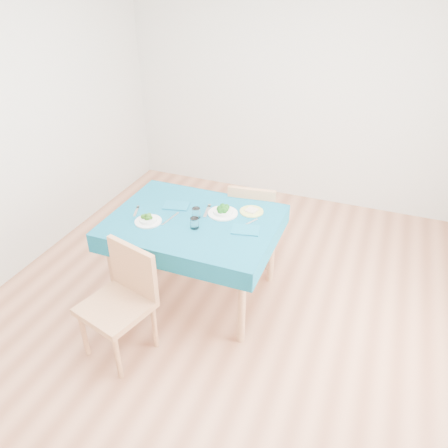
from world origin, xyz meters
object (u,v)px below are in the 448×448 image
(bowl_near, at_px, (148,219))
(table, at_px, (195,257))
(chair_far, at_px, (255,211))
(side_plate, at_px, (252,211))
(chair_near, at_px, (113,294))
(bowl_far, at_px, (223,210))

(bowl_near, bearing_deg, table, 28.85)
(chair_far, height_order, side_plate, chair_far)
(table, relative_size, chair_near, 1.21)
(bowl_near, xyz_separation_m, side_plate, (0.71, 0.45, -0.03))
(chair_near, xyz_separation_m, side_plate, (0.64, 1.10, 0.21))
(bowl_near, height_order, side_plate, bowl_near)
(bowl_near, height_order, bowl_far, bowl_far)
(bowl_far, relative_size, side_plate, 1.25)
(chair_far, distance_m, bowl_far, 0.61)
(chair_near, distance_m, side_plate, 1.29)
(chair_near, bearing_deg, side_plate, 74.59)
(table, distance_m, bowl_near, 0.55)
(chair_near, bearing_deg, bowl_far, 81.06)
(side_plate, bearing_deg, bowl_near, -147.65)
(chair_far, relative_size, side_plate, 5.39)
(chair_far, bearing_deg, bowl_far, 71.04)
(chair_near, xyz_separation_m, bowl_far, (0.44, 0.98, 0.24))
(chair_far, relative_size, bowl_far, 4.32)
(bowl_near, relative_size, side_plate, 1.10)
(table, relative_size, side_plate, 6.80)
(chair_far, xyz_separation_m, bowl_near, (-0.61, -0.87, 0.26))
(chair_far, bearing_deg, bowl_near, 47.39)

